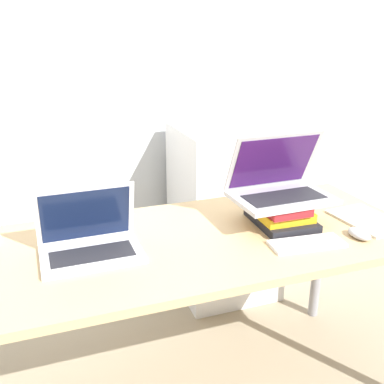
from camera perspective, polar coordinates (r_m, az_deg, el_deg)
wall_back at (r=2.50m, az=-8.85°, el=17.94°), size 8.00×0.05×2.70m
desk at (r=1.68m, az=-0.30°, el=-8.12°), size 1.72×0.71×0.71m
laptop_left at (r=1.56m, az=-12.85°, el=-6.06°), size 0.34×0.23×0.23m
book_stack at (r=1.78m, az=11.05°, el=-2.55°), size 0.22×0.28×0.10m
laptop_on_books at (r=1.77m, az=10.97°, el=0.86°), size 0.38×0.27×0.25m
wireless_keyboard at (r=1.64m, az=14.39°, el=-6.36°), size 0.27×0.13×0.01m
mouse at (r=1.75m, az=20.48°, el=-4.99°), size 0.06×0.10×0.03m
notepad at (r=1.92m, az=21.41°, el=-3.33°), size 0.21×0.30×0.01m
mini_fridge at (r=2.50m, az=4.21°, el=-2.52°), size 0.52×0.52×0.95m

